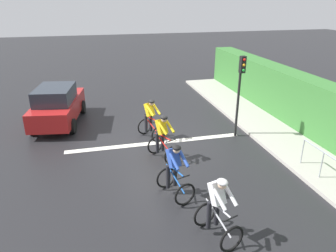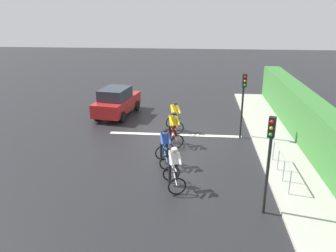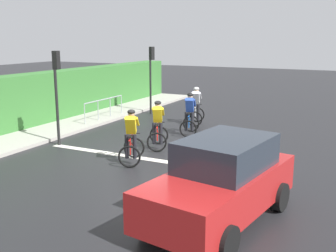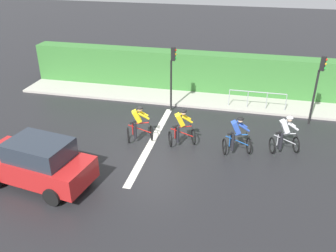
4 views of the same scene
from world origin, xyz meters
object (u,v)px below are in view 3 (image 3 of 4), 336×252
object	(u,v)px
cyclist_mid	(158,126)
pedestrian_railing_kerbside	(104,104)
car_red	(222,181)
traffic_light_far_junction	(151,70)
cyclist_second	(190,115)
traffic_light_near_crossing	(57,83)
cyclist_fourth	(131,138)
cyclist_lead	(196,107)

from	to	relation	value
cyclist_mid	pedestrian_railing_kerbside	size ratio (longest dim) A/B	0.57
car_red	traffic_light_far_junction	bearing A→B (deg)	125.50
cyclist_second	traffic_light_near_crossing	size ratio (longest dim) A/B	0.50
cyclist_fourth	traffic_light_far_junction	distance (m)	8.45
cyclist_fourth	traffic_light_near_crossing	xyz separation A→B (m)	(-3.47, 0.73, 1.43)
traffic_light_far_junction	car_red	bearing A→B (deg)	-54.50
cyclist_mid	traffic_light_near_crossing	distance (m)	3.85
cyclist_mid	car_red	distance (m)	5.89
cyclist_second	cyclist_mid	size ratio (longest dim) A/B	1.00
pedestrian_railing_kerbside	traffic_light_far_junction	bearing A→B (deg)	67.12
cyclist_lead	car_red	xyz separation A→B (m)	(4.21, -8.70, 0.08)
cyclist_fourth	traffic_light_near_crossing	size ratio (longest dim) A/B	0.50
cyclist_fourth	car_red	distance (m)	4.58
cyclist_second	traffic_light_near_crossing	world-z (taller)	traffic_light_near_crossing
traffic_light_near_crossing	cyclist_second	bearing A→B (deg)	44.13
cyclist_fourth	traffic_light_far_junction	world-z (taller)	traffic_light_far_junction
traffic_light_far_junction	pedestrian_railing_kerbside	xyz separation A→B (m)	(-1.08, -2.57, -1.46)
cyclist_second	cyclist_mid	world-z (taller)	same
cyclist_lead	cyclist_second	world-z (taller)	same
pedestrian_railing_kerbside	car_red	bearing A→B (deg)	-42.33
cyclist_second	pedestrian_railing_kerbside	bearing A→B (deg)	170.19
cyclist_lead	traffic_light_far_junction	bearing A→B (deg)	154.38
cyclist_second	pedestrian_railing_kerbside	xyz separation A→B (m)	(-4.65, 0.80, -0.03)
cyclist_second	pedestrian_railing_kerbside	world-z (taller)	cyclist_second
cyclist_mid	traffic_light_far_junction	size ratio (longest dim) A/B	0.50
cyclist_mid	cyclist_second	bearing A→B (deg)	85.43
traffic_light_far_junction	cyclist_second	bearing A→B (deg)	-43.38
cyclist_second	cyclist_fourth	world-z (taller)	same
cyclist_mid	traffic_light_near_crossing	bearing A→B (deg)	-161.46
cyclist_fourth	car_red	xyz separation A→B (m)	(3.78, -2.58, 0.08)
cyclist_second	car_red	distance (m)	7.71
cyclist_second	traffic_light_near_crossing	xyz separation A→B (m)	(-3.58, -3.47, 1.43)
cyclist_lead	cyclist_second	size ratio (longest dim) A/B	1.00
cyclist_fourth	pedestrian_railing_kerbside	world-z (taller)	cyclist_fourth
cyclist_second	cyclist_fourth	size ratio (longest dim) A/B	1.00
car_red	cyclist_fourth	bearing A→B (deg)	145.70
cyclist_mid	traffic_light_far_junction	bearing A→B (deg)	120.65
cyclist_second	car_red	xyz separation A→B (m)	(3.67, -6.78, 0.08)
cyclist_second	car_red	bearing A→B (deg)	-61.56
traffic_light_near_crossing	pedestrian_railing_kerbside	world-z (taller)	traffic_light_near_crossing
cyclist_fourth	traffic_light_near_crossing	distance (m)	3.82
traffic_light_near_crossing	pedestrian_railing_kerbside	distance (m)	4.65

